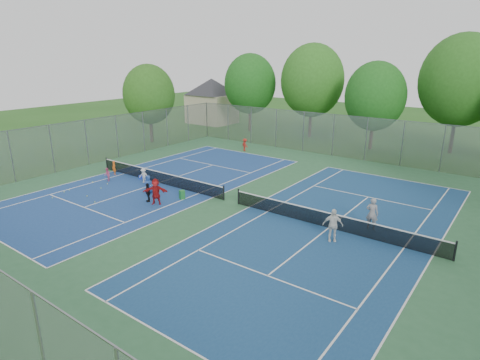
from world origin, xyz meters
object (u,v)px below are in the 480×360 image
at_px(net_right, 329,221).
at_px(ball_crate, 142,177).
at_px(ball_hopper, 182,195).
at_px(instructor, 372,214).
at_px(net_left, 158,177).

relative_size(net_right, ball_crate, 34.19).
bearing_deg(ball_hopper, instructor, 13.18).
bearing_deg(instructor, ball_crate, -1.00).
relative_size(ball_crate, ball_hopper, 0.60).
bearing_deg(net_left, ball_hopper, -20.74).
bearing_deg(net_right, ball_hopper, -171.49).
relative_size(net_left, instructor, 6.91).
distance_m(net_right, ball_crate, 15.84).
distance_m(net_left, ball_hopper, 4.24).
height_order(net_left, ball_crate, net_left).
relative_size(net_left, ball_hopper, 20.56).
relative_size(net_right, instructor, 6.91).
bearing_deg(net_left, net_right, 0.00).
distance_m(net_left, instructor, 16.00).
distance_m(net_left, net_right, 14.00).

